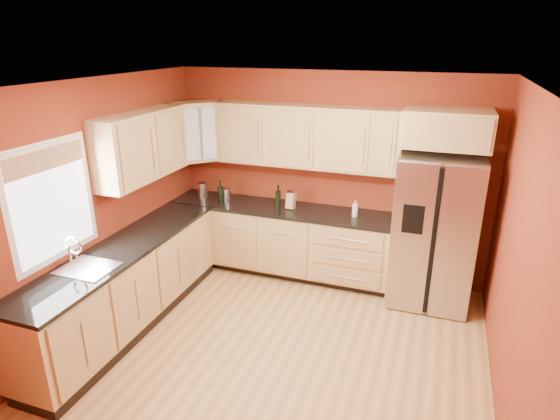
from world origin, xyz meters
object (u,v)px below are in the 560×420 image
Objects in this scene: wine_bottle_a at (278,197)px; refrigerator at (434,230)px; canister_left at (227,195)px; soap_dispenser at (355,209)px; knife_block at (291,201)px.

refrigerator is at bearing -0.99° from wine_bottle_a.
canister_left is 0.72m from wine_bottle_a.
soap_dispenser reaches higher than canister_left.
wine_bottle_a is at bearing 179.01° from refrigerator.
soap_dispenser is (0.82, -0.02, 0.00)m from knife_block.
soap_dispenser reaches higher than knife_block.
wine_bottle_a is (0.72, -0.01, 0.06)m from canister_left.
knife_block is at bearing 178.46° from soap_dispenser.
knife_block reaches higher than canister_left.
refrigerator is 1.91m from wine_bottle_a.
knife_block is (0.15, 0.05, -0.05)m from wine_bottle_a.
soap_dispenser is (1.70, 0.02, 0.01)m from canister_left.
wine_bottle_a reaches higher than soap_dispenser.
refrigerator is at bearing -0.88° from canister_left.
canister_left is 0.87m from knife_block.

